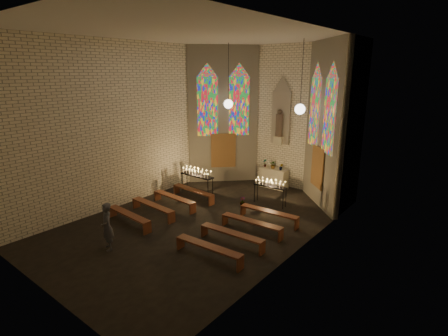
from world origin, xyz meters
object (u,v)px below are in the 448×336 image
(aisle_flower_pot, at_px, (242,201))
(visitor, at_px, (107,227))
(altar, at_px, (274,178))
(votive_stand_left, at_px, (197,173))
(votive_stand_right, at_px, (270,184))

(aisle_flower_pot, distance_m, visitor, 6.10)
(altar, height_order, votive_stand_left, votive_stand_left)
(aisle_flower_pot, bearing_deg, votive_stand_right, 44.41)
(aisle_flower_pot, height_order, votive_stand_right, votive_stand_right)
(votive_stand_left, relative_size, visitor, 1.09)
(altar, relative_size, votive_stand_left, 0.79)
(altar, xyz_separation_m, votive_stand_left, (-2.18, -3.38, 0.61))
(votive_stand_left, height_order, votive_stand_right, votive_stand_left)
(votive_stand_left, bearing_deg, votive_stand_right, 19.95)
(aisle_flower_pot, height_order, visitor, visitor)
(altar, xyz_separation_m, aisle_flower_pot, (0.23, -3.06, -0.30))
(altar, distance_m, votive_stand_left, 4.06)
(altar, height_order, aisle_flower_pot, altar)
(votive_stand_left, height_order, visitor, visitor)
(aisle_flower_pot, xyz_separation_m, votive_stand_right, (0.88, 0.86, 0.75))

